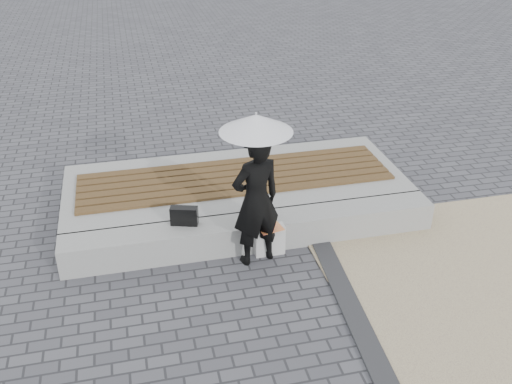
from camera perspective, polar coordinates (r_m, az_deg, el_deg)
ground at (r=6.67m, az=2.98°, el=-12.67°), size 80.00×80.00×0.00m
edging_band at (r=6.52m, az=10.79°, el=-14.18°), size 0.61×5.20×0.04m
seating_ledge at (r=7.78m, az=-0.23°, el=-3.93°), size 5.00×0.45×0.40m
timber_platform at (r=8.79m, az=-2.01°, el=0.22°), size 5.00×2.00×0.40m
timber_decking at (r=8.68m, az=-2.03°, el=1.49°), size 4.60×1.20×0.04m
woman at (r=7.13m, az=0.00°, el=-0.83°), size 0.73×0.58×1.76m
parasol at (r=6.68m, az=0.00°, el=6.75°), size 0.86×0.86×1.10m
handbag at (r=7.56m, az=-7.04°, el=-2.33°), size 0.37×0.22×0.25m
canvas_tote at (r=7.61m, az=1.31°, el=-4.70°), size 0.39×0.17×0.41m
magazine at (r=7.46m, az=1.43°, el=-3.55°), size 0.34×0.28×0.01m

